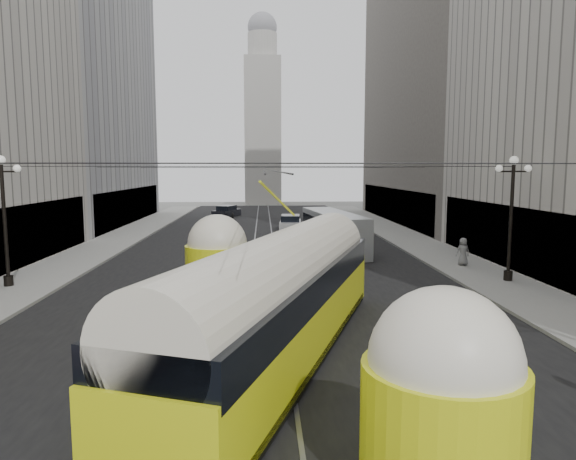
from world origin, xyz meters
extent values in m
cube|color=black|center=(0.00, 32.50, 0.00)|extent=(20.00, 85.00, 0.02)
cube|color=gray|center=(-12.00, 36.00, 0.07)|extent=(4.00, 72.00, 0.15)
cube|color=gray|center=(12.00, 36.00, 0.07)|extent=(4.00, 72.00, 0.15)
cube|color=gray|center=(-0.75, 32.50, 0.00)|extent=(0.12, 85.00, 0.04)
cube|color=gray|center=(0.75, 32.50, 0.00)|extent=(0.12, 85.00, 0.04)
cube|color=black|center=(-14.05, 24.00, 2.00)|extent=(0.10, 18.00, 3.60)
cube|color=#999999|center=(-20.00, 48.00, 14.00)|extent=(12.00, 28.00, 28.00)
cube|color=black|center=(-14.05, 48.00, 2.00)|extent=(0.10, 25.20, 3.60)
cube|color=black|center=(14.05, 22.00, 2.00)|extent=(0.10, 18.00, 3.60)
cube|color=#514C47|center=(20.00, 48.00, 16.00)|extent=(12.00, 32.00, 32.00)
cube|color=black|center=(14.05, 48.00, 2.00)|extent=(0.10, 28.80, 3.60)
cube|color=#B2AFA8|center=(0.00, 80.00, 12.00)|extent=(6.00, 6.00, 24.00)
cylinder|color=#B2AFA8|center=(0.00, 80.00, 26.00)|extent=(4.80, 4.80, 4.00)
sphere|color=gray|center=(0.00, 80.00, 28.96)|extent=(4.80, 4.80, 4.80)
cylinder|color=black|center=(-12.60, 18.00, 3.15)|extent=(0.18, 0.18, 6.00)
cylinder|color=black|center=(-12.60, 18.00, 0.40)|extent=(0.44, 0.44, 0.50)
cylinder|color=black|center=(-12.60, 18.00, 5.75)|extent=(1.60, 0.08, 0.08)
sphere|color=white|center=(-12.60, 18.00, 6.30)|extent=(0.44, 0.44, 0.44)
sphere|color=white|center=(-11.85, 18.00, 5.90)|extent=(0.36, 0.36, 0.36)
cylinder|color=black|center=(12.60, 18.00, 3.15)|extent=(0.18, 0.18, 6.00)
cylinder|color=black|center=(12.60, 18.00, 0.40)|extent=(0.44, 0.44, 0.50)
cylinder|color=black|center=(12.60, 18.00, 5.75)|extent=(1.60, 0.08, 0.08)
sphere|color=white|center=(12.60, 18.00, 6.30)|extent=(0.44, 0.44, 0.44)
sphere|color=white|center=(11.85, 18.00, 5.90)|extent=(0.36, 0.36, 0.36)
sphere|color=white|center=(13.35, 18.00, 5.90)|extent=(0.36, 0.36, 0.36)
cylinder|color=black|center=(0.00, 4.00, 6.00)|extent=(25.00, 0.03, 0.03)
cylinder|color=black|center=(0.00, 18.00, 6.00)|extent=(25.00, 0.03, 0.03)
cylinder|color=black|center=(0.00, 32.00, 6.00)|extent=(25.00, 0.03, 0.03)
cylinder|color=black|center=(0.00, 46.00, 6.00)|extent=(25.00, 0.03, 0.03)
cylinder|color=black|center=(0.00, 36.00, 5.80)|extent=(0.03, 72.00, 0.03)
cylinder|color=black|center=(0.40, 36.00, 5.80)|extent=(0.03, 72.00, 0.03)
cube|color=#D8E113|center=(0.50, 8.05, 1.15)|extent=(7.89, 15.39, 1.86)
cube|color=black|center=(0.50, 8.05, 0.27)|extent=(7.73, 14.96, 0.33)
cube|color=black|center=(0.50, 8.05, 2.36)|extent=(7.83, 15.18, 0.93)
cylinder|color=silver|center=(0.50, 8.05, 2.68)|extent=(7.50, 15.06, 2.52)
cylinder|color=#D8E113|center=(3.07, 0.93, 1.26)|extent=(2.85, 2.85, 2.52)
sphere|color=silver|center=(3.07, 0.93, 2.57)|extent=(2.63, 2.63, 2.63)
cylinder|color=#D8E113|center=(-2.07, 15.16, 1.26)|extent=(2.85, 2.85, 2.52)
sphere|color=silver|center=(-2.07, 15.16, 2.57)|extent=(2.63, 2.63, 2.63)
cube|color=#A7ABAD|center=(5.04, 29.22, 1.40)|extent=(3.64, 11.06, 2.71)
cube|color=black|center=(5.04, 29.22, 1.85)|extent=(3.61, 10.68, 1.00)
cube|color=black|center=(5.04, 23.84, 1.72)|extent=(2.08, 0.37, 1.27)
cylinder|color=black|center=(3.91, 25.58, 0.45)|extent=(0.30, 0.90, 0.90)
cylinder|color=black|center=(6.17, 25.58, 0.45)|extent=(0.30, 0.90, 0.90)
cylinder|color=black|center=(3.91, 32.86, 0.45)|extent=(0.30, 0.90, 0.90)
cylinder|color=black|center=(6.17, 32.86, 0.45)|extent=(0.30, 0.90, 0.90)
cube|color=beige|center=(2.56, 41.21, 0.51)|extent=(2.30, 4.90, 0.85)
cube|color=black|center=(2.56, 41.21, 1.11)|extent=(1.91, 2.74, 0.80)
cylinder|color=black|center=(1.68, 39.59, 0.34)|extent=(0.22, 0.68, 0.68)
cylinder|color=black|center=(3.44, 39.59, 0.34)|extent=(0.22, 0.68, 0.68)
cylinder|color=black|center=(1.68, 42.83, 0.34)|extent=(0.22, 0.68, 0.68)
cylinder|color=black|center=(3.44, 42.83, 0.34)|extent=(0.22, 0.68, 0.68)
cube|color=black|center=(-4.52, 55.70, 0.48)|extent=(3.43, 4.84, 0.79)
cube|color=black|center=(-4.52, 55.70, 1.04)|extent=(2.45, 2.90, 0.75)
cylinder|color=black|center=(-5.35, 54.18, 0.32)|extent=(0.22, 0.64, 0.64)
cylinder|color=black|center=(-3.69, 54.18, 0.32)|extent=(0.22, 0.64, 0.64)
cylinder|color=black|center=(-5.35, 57.22, 0.32)|extent=(0.22, 0.64, 0.64)
cylinder|color=black|center=(-3.69, 57.22, 0.32)|extent=(0.22, 0.64, 0.64)
imported|color=slate|center=(11.86, 22.19, 0.98)|extent=(0.84, 0.56, 1.66)
camera|label=1|loc=(-0.03, -7.43, 5.88)|focal=32.00mm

